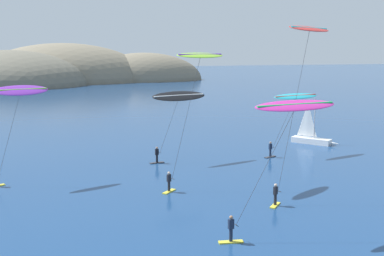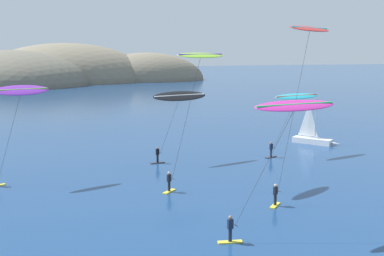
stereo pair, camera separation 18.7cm
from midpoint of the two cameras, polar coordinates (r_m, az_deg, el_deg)
name	(u,v)px [view 1 (the left image)]	position (r m, az deg, el deg)	size (l,w,h in m)	color
headland_island	(58,83)	(172.77, -15.64, 5.21)	(93.85, 57.81, 27.05)	#7A705B
sailboat_near	(314,139)	(61.14, 14.14, -1.23)	(4.45, 5.26, 5.70)	white
kitesurfer_red	(307,40)	(38.56, 13.37, 10.08)	(7.15, 5.11, 13.45)	yellow
kitesurfer_magenta	(291,115)	(30.34, 11.50, 1.53)	(8.32, 2.19, 8.50)	yellow
kitesurfer_black	(178,100)	(49.68, -1.80, 3.35)	(6.51, 2.88, 7.31)	#2D2D33
kitesurfer_cyan	(294,100)	(53.81, 11.90, 3.22)	(7.16, 2.65, 6.80)	#2D2D33
kitesurfer_lime	(198,65)	(40.38, 0.60, 7.48)	(6.55, 4.17, 11.36)	yellow
kitesurfer_purple	(18,98)	(43.82, -19.99, 3.40)	(5.63, 2.82, 8.56)	yellow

